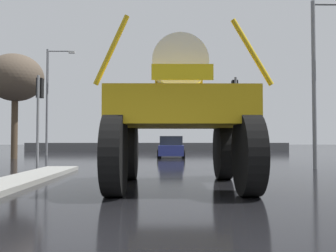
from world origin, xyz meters
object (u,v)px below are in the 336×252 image
object	(u,v)px
sedan_ahead	(171,147)
streetlight_far_left	(49,96)
streetlight_near_right	(318,73)
bare_tree_left	(15,78)
oversize_sprayer	(179,114)
traffic_signal_near_left	(39,101)
traffic_signal_near_right	(235,103)

from	to	relation	value
sedan_ahead	streetlight_far_left	distance (m)	11.00
streetlight_near_right	bare_tree_left	xyz separation A→B (m)	(-16.88, 8.49, 1.17)
oversize_sprayer	traffic_signal_near_left	xyz separation A→B (m)	(-5.71, 5.25, 0.92)
oversize_sprayer	streetlight_near_right	bearing A→B (deg)	-48.24
traffic_signal_near_left	streetlight_near_right	xyz separation A→B (m)	(12.19, 0.48, 1.31)
oversize_sprayer	streetlight_far_left	bearing A→B (deg)	27.12
traffic_signal_near_left	bare_tree_left	xyz separation A→B (m)	(-4.69, 8.98, 2.47)
oversize_sprayer	bare_tree_left	bearing A→B (deg)	36.46
traffic_signal_near_left	streetlight_far_left	xyz separation A→B (m)	(-3.84, 13.62, 1.84)
sedan_ahead	traffic_signal_near_left	size ratio (longest dim) A/B	1.03
streetlight_near_right	sedan_ahead	bearing A→B (deg)	122.36
sedan_ahead	traffic_signal_near_left	distance (m)	12.18
oversize_sprayer	sedan_ahead	distance (m)	15.74
traffic_signal_near_left	streetlight_near_right	size ratio (longest dim) A/B	0.53
oversize_sprayer	streetlight_far_left	size ratio (longest dim) A/B	0.65
streetlight_near_right	streetlight_far_left	xyz separation A→B (m)	(-16.03, 13.14, 0.53)
streetlight_near_right	streetlight_far_left	distance (m)	20.73
traffic_signal_near_left	streetlight_near_right	bearing A→B (deg)	2.26
streetlight_near_right	oversize_sprayer	bearing A→B (deg)	-138.51
traffic_signal_near_right	streetlight_far_left	distance (m)	18.38
traffic_signal_near_right	streetlight_near_right	bearing A→B (deg)	7.17
sedan_ahead	traffic_signal_near_right	world-z (taller)	traffic_signal_near_right
bare_tree_left	streetlight_far_left	bearing A→B (deg)	79.57
oversize_sprayer	sedan_ahead	world-z (taller)	oversize_sprayer
sedan_ahead	traffic_signal_near_right	distance (m)	10.95
sedan_ahead	streetlight_near_right	size ratio (longest dim) A/B	0.55
streetlight_near_right	bare_tree_left	distance (m)	18.93
oversize_sprayer	bare_tree_left	size ratio (longest dim) A/B	0.79
sedan_ahead	bare_tree_left	size ratio (longest dim) A/B	0.59
traffic_signal_near_right	bare_tree_left	size ratio (longest dim) A/B	0.56
oversize_sprayer	traffic_signal_near_left	bearing A→B (deg)	47.69
traffic_signal_near_left	oversize_sprayer	bearing A→B (deg)	-42.58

